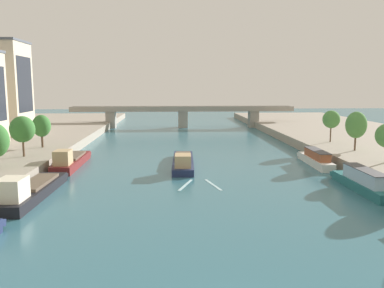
{
  "coord_description": "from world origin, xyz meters",
  "views": [
    {
      "loc": [
        -3.8,
        -19.62,
        12.86
      ],
      "look_at": [
        0.0,
        50.46,
        2.46
      ],
      "focal_mm": 37.15,
      "sensor_mm": 36.0,
      "label": 1
    }
  ],
  "objects": [
    {
      "name": "barge_midriver",
      "position": [
        -1.86,
        42.47,
        0.84
      ],
      "size": [
        3.8,
        17.53,
        2.82
      ],
      "color": "#1E284C",
      "rests_on": "ground"
    },
    {
      "name": "wake_behind_barge",
      "position": [
        -0.12,
        30.59,
        0.01
      ],
      "size": [
        5.6,
        5.99,
        0.03
      ],
      "color": "#A5D1DB",
      "rests_on": "ground"
    },
    {
      "name": "moored_boat_left_upstream",
      "position": [
        -19.87,
        25.31,
        1.02
      ],
      "size": [
        3.92,
        16.82,
        3.5
      ],
      "color": "black",
      "rests_on": "ground"
    },
    {
      "name": "moored_boat_left_downstream",
      "position": [
        -19.68,
        43.25,
        1.01
      ],
      "size": [
        3.09,
        15.83,
        3.41
      ],
      "color": "maroon",
      "rests_on": "ground"
    },
    {
      "name": "moored_boat_right_near",
      "position": [
        19.68,
        26.69,
        1.18
      ],
      "size": [
        2.3,
        13.72,
        2.83
      ],
      "color": "#23666B",
      "rests_on": "ground"
    },
    {
      "name": "moored_boat_right_second",
      "position": [
        19.69,
        42.53,
        1.08
      ],
      "size": [
        2.43,
        13.09,
        2.58
      ],
      "color": "silver",
      "rests_on": "ground"
    },
    {
      "name": "tree_left_far",
      "position": [
        -26.73,
        42.74,
        6.11
      ],
      "size": [
        3.8,
        3.8,
        6.33
      ],
      "color": "brown",
      "rests_on": "quay_left"
    },
    {
      "name": "tree_left_second",
      "position": [
        -26.78,
        52.04,
        5.69
      ],
      "size": [
        3.23,
        3.23,
        5.82
      ],
      "color": "brown",
      "rests_on": "quay_left"
    },
    {
      "name": "tree_right_second",
      "position": [
        27.54,
        45.54,
        6.22
      ],
      "size": [
        3.5,
        3.5,
        6.65
      ],
      "color": "brown",
      "rests_on": "quay_right"
    },
    {
      "name": "tree_right_midway",
      "position": [
        27.51,
        55.94,
        6.28
      ],
      "size": [
        3.32,
        3.32,
        6.18
      ],
      "color": "brown",
      "rests_on": "quay_right"
    },
    {
      "name": "building_left_tall",
      "position": [
        -41.45,
        71.49,
        12.27
      ],
      "size": [
        10.99,
        11.2,
        20.83
      ],
      "color": "beige",
      "rests_on": "quay_left"
    },
    {
      "name": "bridge_far",
      "position": [
        0.0,
        102.17,
        4.22
      ],
      "size": [
        67.82,
        4.4,
        6.49
      ],
      "color": "gray",
      "rests_on": "ground"
    }
  ]
}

